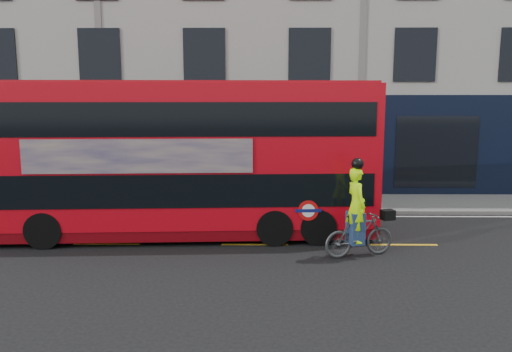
{
  "coord_description": "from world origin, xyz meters",
  "views": [
    {
      "loc": [
        -3.84,
        -11.46,
        3.94
      ],
      "look_at": [
        -3.98,
        2.57,
        1.7
      ],
      "focal_mm": 35.0,
      "sensor_mm": 36.0,
      "label": 1
    }
  ],
  "objects": [
    {
      "name": "cyclist",
      "position": [
        -1.43,
        0.51,
        0.83
      ],
      "size": [
        1.9,
        1.02,
        2.48
      ],
      "rotation": [
        0.0,
        0.0,
        0.29
      ],
      "color": "#484B4D",
      "rests_on": "ground"
    },
    {
      "name": "building_terrace",
      "position": [
        0.0,
        12.94,
        7.49
      ],
      "size": [
        50.0,
        10.07,
        15.0
      ],
      "color": "#A3A29A",
      "rests_on": "ground"
    },
    {
      "name": "road_edge_line",
      "position": [
        0.0,
        4.7,
        0.0
      ],
      "size": [
        58.0,
        0.1,
        0.01
      ],
      "primitive_type": "cube",
      "color": "silver",
      "rests_on": "ground"
    },
    {
      "name": "lane_dashes",
      "position": [
        0.0,
        1.5,
        0.0
      ],
      "size": [
        58.0,
        0.12,
        0.01
      ],
      "primitive_type": null,
      "color": "yellow",
      "rests_on": "ground"
    },
    {
      "name": "kerb",
      "position": [
        0.0,
        5.0,
        0.07
      ],
      "size": [
        60.0,
        0.12,
        0.13
      ],
      "primitive_type": "cube",
      "color": "gray",
      "rests_on": "ground"
    },
    {
      "name": "pavement",
      "position": [
        0.0,
        6.5,
        0.06
      ],
      "size": [
        60.0,
        3.0,
        0.12
      ],
      "primitive_type": "cube",
      "color": "slate",
      "rests_on": "ground"
    },
    {
      "name": "bus",
      "position": [
        -6.02,
        2.4,
        2.23
      ],
      "size": [
        10.9,
        3.04,
        4.35
      ],
      "rotation": [
        0.0,
        0.0,
        0.06
      ],
      "color": "red",
      "rests_on": "ground"
    },
    {
      "name": "ground",
      "position": [
        0.0,
        0.0,
        0.0
      ],
      "size": [
        120.0,
        120.0,
        0.0
      ],
      "primitive_type": "plane",
      "color": "black",
      "rests_on": "ground"
    }
  ]
}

